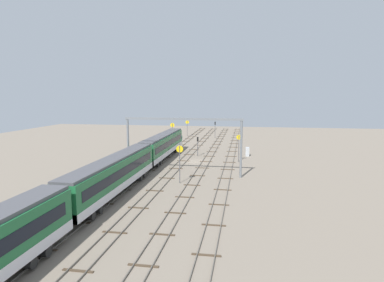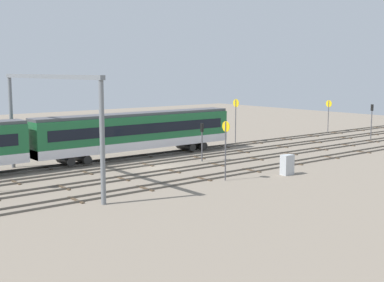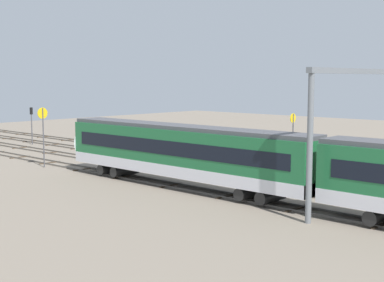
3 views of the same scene
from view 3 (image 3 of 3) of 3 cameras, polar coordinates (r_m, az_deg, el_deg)
The scene contains 11 objects.
ground_plane at distance 47.19m, azimuth 6.12°, elevation -3.97°, with size 144.40×144.40×0.00m, color gray.
track_near_foreground at distance 52.64m, azimuth 10.51°, elevation -2.88°, with size 128.40×2.40×0.16m.
track_second_near at distance 48.97m, azimuth 7.69°, elevation -3.53°, with size 128.40×2.40×0.16m.
track_middle at distance 45.43m, azimuth 4.43°, elevation -4.27°, with size 128.40×2.40×0.16m.
track_with_train at distance 42.08m, azimuth 0.61°, elevation -5.12°, with size 128.40×2.40×0.16m.
overhead_gantry at distance 40.67m, azimuth 18.87°, elevation 3.84°, with size 0.40×18.85×9.23m.
speed_sign_near_foreground at distance 54.26m, azimuth 10.48°, elevation 0.93°, with size 0.14×0.93×5.21m.
speed_sign_far_trackside at distance 54.53m, azimuth -15.28°, elevation 1.36°, with size 0.14×1.08×5.81m.
signal_light_trackside_approach at distance 74.26m, azimuth -16.41°, elevation 2.08°, with size 0.31×0.32×4.86m.
signal_light_trackside_departure at distance 50.19m, azimuth 0.77°, elevation -0.21°, with size 0.31×0.32×4.05m.
relay_cabinet at distance 59.38m, azimuth 6.36°, elevation -0.91°, with size 1.20×0.76×1.87m.
Camera 3 is at (-27.70, 37.24, 8.55)m, focal length 51.11 mm.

